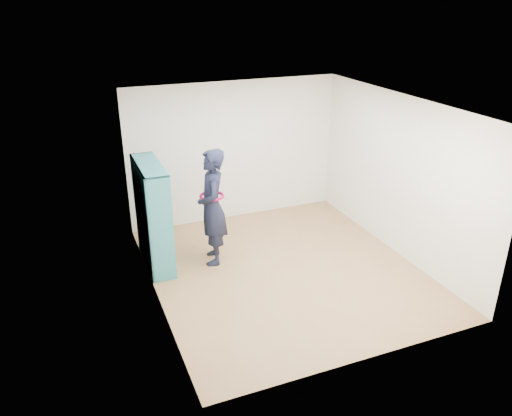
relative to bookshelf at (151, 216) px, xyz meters
name	(u,v)px	position (x,y,z in m)	size (l,w,h in m)	color
floor	(284,270)	(1.84, -1.00, -0.82)	(4.50, 4.50, 0.00)	olive
ceiling	(288,105)	(1.84, -1.00, 1.78)	(4.50, 4.50, 0.00)	white
wall_left	(151,214)	(-0.16, -1.00, 0.48)	(0.02, 4.50, 2.60)	white
wall_right	(399,176)	(3.84, -1.00, 0.48)	(0.02, 4.50, 2.60)	white
wall_back	(235,152)	(1.84, 1.25, 0.48)	(4.00, 0.02, 2.60)	white
wall_front	(374,265)	(1.84, -3.25, 0.48)	(4.00, 0.02, 2.60)	white
bookshelf	(151,216)	(0.00, 0.00, 0.00)	(0.37, 1.25, 1.67)	teal
person	(212,207)	(0.91, -0.28, 0.12)	(0.60, 0.77, 1.88)	black
smartphone	(202,198)	(0.78, -0.16, 0.24)	(0.02, 0.10, 0.13)	silver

